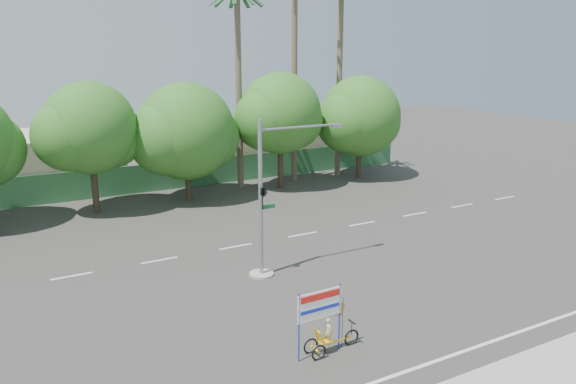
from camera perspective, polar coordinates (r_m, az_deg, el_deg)
ground at (r=23.59m, az=7.27°, el=-10.51°), size 120.00×120.00×0.00m
fence at (r=41.67m, az=-10.37°, el=1.81°), size 38.00×0.08×2.00m
building_left at (r=43.94m, az=-24.82°, el=2.69°), size 12.00×8.00×4.00m
building_right at (r=48.59m, az=-3.18°, el=4.76°), size 14.00×8.00×3.60m
tree_left at (r=35.94m, az=-19.54°, el=5.83°), size 6.66×5.60×8.07m
tree_center at (r=37.46m, az=-10.39°, el=5.81°), size 7.62×6.40×7.85m
tree_right at (r=40.12m, az=-0.86°, el=7.71°), size 6.90×5.80×8.36m
tree_far_right at (r=43.91m, az=7.29°, el=7.39°), size 7.38×6.20×7.94m
palm_tall at (r=42.16m, az=0.66°, el=15.15°), size 3.73×3.79×17.45m
palm_mid at (r=44.28m, az=5.29°, el=13.67°), size 3.73×3.79×15.45m
palm_short at (r=40.13m, az=-5.08°, el=12.84°), size 3.73×3.79×14.45m
traffic_signal at (r=24.66m, az=-2.14°, el=-2.04°), size 4.72×1.10×7.00m
trike_billboard at (r=19.09m, az=3.82°, el=-13.47°), size 2.46×0.57×2.41m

